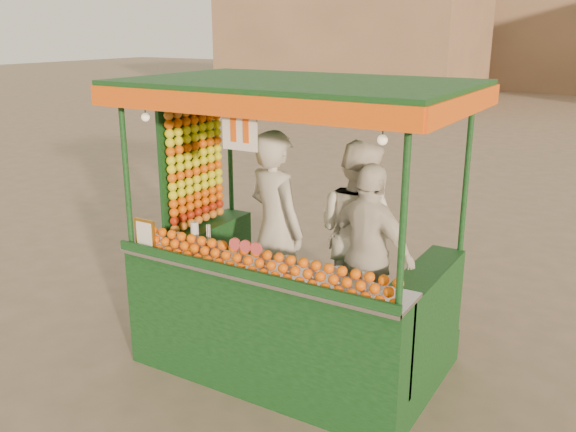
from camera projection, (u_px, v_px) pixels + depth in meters
The scene contains 7 objects.
ground at pixel (300, 365), 5.55m from camera, with size 90.00×90.00×0.00m, color brown.
building_left at pixel (353, 26), 25.50m from camera, with size 10.00×6.00×6.00m, color #987656.
building_center at pixel (571, 15), 30.11m from camera, with size 14.00×7.00×7.00m, color #987656.
juice_cart at pixel (282, 280), 5.33m from camera, with size 2.76×1.79×2.51m.
vendor_left at pixel (276, 229), 5.50m from camera, with size 0.76×0.62×1.78m.
vendor_middle at pixel (357, 233), 5.55m from camera, with size 0.95×0.81×1.69m.
vendor_right at pixel (370, 254), 5.20m from camera, with size 0.98×0.62×1.56m.
Camera 1 is at (2.44, -4.27, 2.90)m, focal length 38.47 mm.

